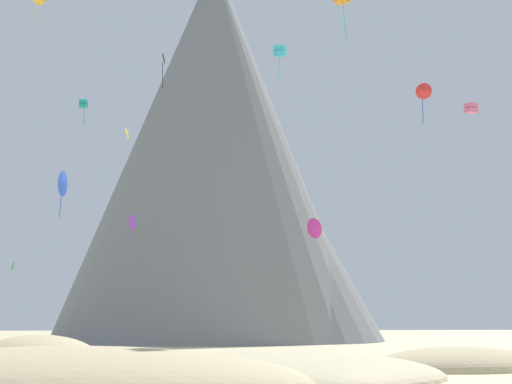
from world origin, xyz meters
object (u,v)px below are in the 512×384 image
kite_blue_mid (64,184)px  kite_red_mid (423,91)px  kite_magenta_mid (314,228)px  kite_rainbow_mid (471,108)px  bush_far_right (481,357)px  rock_massif (220,169)px  kite_teal_high (83,104)px  kite_yellow_high (128,133)px  kite_cyan_high (280,51)px  kite_violet_low (132,224)px  kite_black_high (163,63)px  kite_green_low (13,266)px  bush_ridge_crest (287,363)px

kite_blue_mid → kite_red_mid: bearing=-87.7°
kite_magenta_mid → kite_rainbow_mid: kite_rainbow_mid is taller
bush_far_right → kite_magenta_mid: kite_magenta_mid is taller
rock_massif → kite_blue_mid: bearing=-111.5°
bush_far_right → kite_teal_high: size_ratio=0.43×
kite_yellow_high → kite_cyan_high: bearing=-124.4°
kite_teal_high → kite_violet_low: (7.55, -11.89, -17.33)m
kite_magenta_mid → kite_red_mid: kite_red_mid is taller
kite_red_mid → kite_black_high: 35.31m
kite_rainbow_mid → kite_yellow_high: 42.57m
kite_magenta_mid → kite_green_low: bearing=-92.9°
rock_massif → kite_yellow_high: size_ratio=42.40×
kite_black_high → kite_green_low: bearing=-174.4°
kite_violet_low → kite_black_high: bearing=-75.7°
bush_ridge_crest → kite_cyan_high: bearing=82.4°
bush_far_right → bush_ridge_crest: bearing=-158.5°
bush_ridge_crest → kite_green_low: size_ratio=1.53×
kite_magenta_mid → kite_violet_low: kite_magenta_mid is taller
kite_blue_mid → kite_teal_high: bearing=15.5°
bush_far_right → kite_violet_low: bearing=145.5°
kite_rainbow_mid → kite_cyan_high: bearing=148.7°
bush_far_right → kite_magenta_mid: size_ratio=0.56×
kite_cyan_high → kite_magenta_mid: 22.74m
kite_black_high → bush_ridge_crest: bearing=-123.5°
kite_green_low → kite_yellow_high: kite_yellow_high is taller
kite_red_mid → kite_yellow_high: bearing=168.4°
bush_far_right → kite_violet_low: (-30.09, 20.67, 13.39)m
bush_far_right → kite_yellow_high: 52.30m
bush_ridge_crest → kite_blue_mid: 31.80m
kite_yellow_high → rock_massif: bearing=-21.3°
bush_ridge_crest → kite_violet_low: (-12.92, 27.43, 13.39)m
kite_magenta_mid → kite_blue_mid: (-28.23, -16.07, 1.91)m
bush_far_right → rock_massif: bearing=107.2°
rock_massif → kite_red_mid: bearing=-71.9°
kite_blue_mid → kite_black_high: (9.00, 15.75, 18.99)m
bush_ridge_crest → bush_far_right: 18.46m
bush_far_right → kite_magenta_mid: 33.19m
rock_massif → kite_teal_high: size_ratio=21.36×
kite_green_low → kite_black_high: 35.30m
bush_far_right → rock_massif: 67.75m
bush_ridge_crest → kite_rainbow_mid: bearing=38.9°
bush_far_right → kite_red_mid: size_ratio=0.35×
kite_cyan_high → kite_magenta_mid: size_ratio=1.50×
kite_black_high → kite_yellow_high: 10.13m
kite_green_low → kite_magenta_mid: (32.01, 18.68, 6.40)m
bush_ridge_crest → kite_magenta_mid: kite_magenta_mid is taller
bush_far_right → kite_cyan_high: kite_cyan_high is taller
bush_ridge_crest → bush_far_right: (17.18, 6.76, 0.00)m
bush_far_right → kite_black_high: (-27.33, 28.52, 35.21)m
bush_far_right → kite_yellow_high: kite_yellow_high is taller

